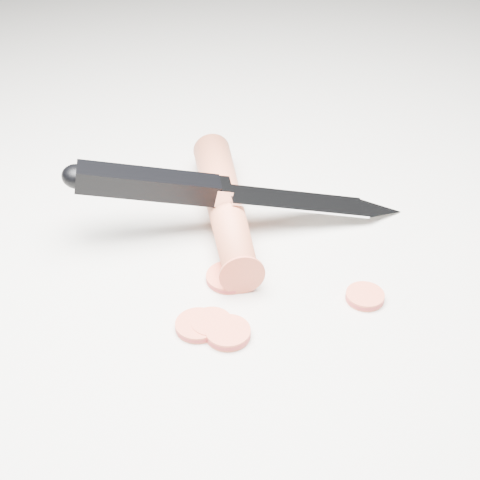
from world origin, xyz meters
TOP-DOWN VIEW (x-y plane):
  - ground at (0.00, 0.00)m, footprint 2.40×2.40m
  - carrot at (0.05, 0.06)m, footprint 0.12×0.19m
  - carrot_slice_0 at (0.01, -0.01)m, footprint 0.04×0.04m
  - carrot_slice_1 at (0.08, -0.09)m, footprint 0.03×0.03m
  - carrot_slice_2 at (-0.04, -0.04)m, footprint 0.03×0.03m
  - carrot_slice_3 at (-0.03, -0.06)m, footprint 0.03×0.03m
  - carrot_slice_4 at (-0.03, -0.04)m, footprint 0.03×0.03m
  - kitchen_knife at (0.06, 0.05)m, footprint 0.28×0.17m

SIDE VIEW (x-z plane):
  - ground at x=0.00m, z-range 0.00..0.00m
  - carrot_slice_0 at x=0.01m, z-range 0.00..0.01m
  - carrot_slice_2 at x=-0.04m, z-range 0.00..0.01m
  - carrot_slice_1 at x=0.08m, z-range 0.00..0.01m
  - carrot_slice_4 at x=-0.03m, z-range 0.00..0.01m
  - carrot_slice_3 at x=-0.03m, z-range 0.00..0.01m
  - carrot at x=0.05m, z-range 0.00..0.03m
  - kitchen_knife at x=0.06m, z-range 0.00..0.08m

